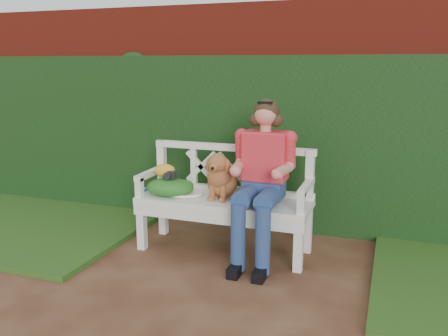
% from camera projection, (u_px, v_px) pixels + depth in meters
% --- Properties ---
extents(ground, '(60.00, 60.00, 0.00)m').
position_uv_depth(ground, '(203.00, 301.00, 3.31)').
color(ground, '#432112').
extents(brick_wall, '(10.00, 0.30, 2.20)m').
position_uv_depth(brick_wall, '(272.00, 116.00, 4.82)').
color(brick_wall, maroon).
rests_on(brick_wall, ground).
extents(ivy_hedge, '(10.00, 0.18, 1.70)m').
position_uv_depth(ivy_hedge, '(266.00, 144.00, 4.67)').
color(ivy_hedge, '#1F481A').
rests_on(ivy_hedge, ground).
extents(grass_left, '(2.60, 2.00, 0.05)m').
position_uv_depth(grass_left, '(21.00, 221.00, 4.92)').
color(grass_left, '#224217').
rests_on(grass_left, ground).
extents(garden_bench, '(1.64, 0.77, 0.48)m').
position_uv_depth(garden_bench, '(224.00, 225.00, 4.16)').
color(garden_bench, silver).
rests_on(garden_bench, ground).
extents(seated_woman, '(0.80, 0.89, 1.29)m').
position_uv_depth(seated_woman, '(263.00, 184.00, 3.94)').
color(seated_woman, '#E7406B').
rests_on(seated_woman, ground).
extents(dog, '(0.36, 0.43, 0.42)m').
position_uv_depth(dog, '(222.00, 174.00, 4.08)').
color(dog, brown).
rests_on(dog, garden_bench).
extents(tennis_racket, '(0.74, 0.44, 0.03)m').
position_uv_depth(tennis_racket, '(180.00, 192.00, 4.24)').
color(tennis_racket, white).
rests_on(tennis_racket, garden_bench).
extents(green_bag, '(0.47, 0.38, 0.15)m').
position_uv_depth(green_bag, '(170.00, 187.00, 4.21)').
color(green_bag, '#188B23').
rests_on(green_bag, garden_bench).
extents(camera_item, '(0.11, 0.08, 0.07)m').
position_uv_depth(camera_item, '(170.00, 174.00, 4.19)').
color(camera_item, black).
rests_on(camera_item, green_bag).
extents(baseball_glove, '(0.22, 0.18, 0.12)m').
position_uv_depth(baseball_glove, '(165.00, 171.00, 4.22)').
color(baseball_glove, gold).
rests_on(baseball_glove, green_bag).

